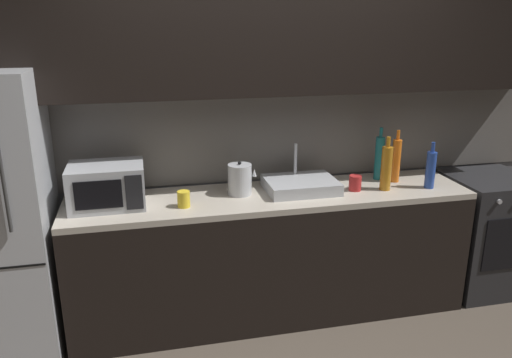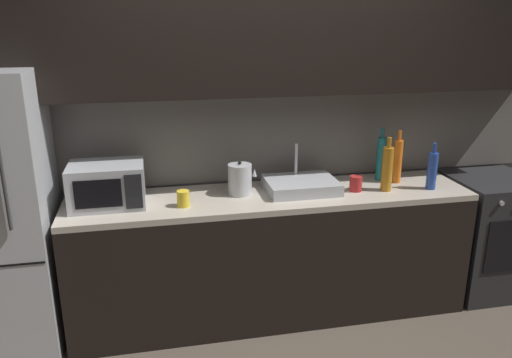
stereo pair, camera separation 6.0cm
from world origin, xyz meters
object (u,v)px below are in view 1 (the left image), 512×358
at_px(mug_red, 355,183).
at_px(wine_bottle_blue, 431,169).
at_px(oven_range, 484,233).
at_px(wine_bottle_orange, 396,160).
at_px(wine_bottle_teal, 379,157).
at_px(kettle, 240,179).
at_px(mug_yellow, 184,199).
at_px(wine_bottle_amber, 386,168).
at_px(microwave, 107,186).

bearing_deg(mug_red, wine_bottle_blue, -6.98).
distance_m(oven_range, wine_bottle_orange, 0.98).
bearing_deg(wine_bottle_orange, wine_bottle_teal, 138.27).
height_order(kettle, mug_yellow, kettle).
distance_m(mug_yellow, mug_red, 1.18).
xyz_separation_m(kettle, mug_yellow, (-0.39, -0.16, -0.05)).
bearing_deg(wine_bottle_amber, wine_bottle_blue, -5.67).
distance_m(wine_bottle_amber, mug_red, 0.23).
relative_size(kettle, mug_yellow, 2.24).
xyz_separation_m(oven_range, wine_bottle_orange, (-0.76, 0.07, 0.61)).
xyz_separation_m(oven_range, wine_bottle_amber, (-0.92, -0.08, 0.61)).
height_order(wine_bottle_amber, mug_yellow, wine_bottle_amber).
xyz_separation_m(microwave, mug_yellow, (0.46, -0.13, -0.08)).
xyz_separation_m(microwave, wine_bottle_orange, (2.00, 0.05, 0.03)).
xyz_separation_m(wine_bottle_amber, mug_red, (-0.21, 0.03, -0.10)).
bearing_deg(wine_bottle_orange, mug_yellow, -173.45).
bearing_deg(kettle, wine_bottle_blue, -7.08).
bearing_deg(wine_bottle_amber, wine_bottle_orange, 44.84).
xyz_separation_m(wine_bottle_teal, wine_bottle_amber, (-0.06, -0.23, -0.01)).
relative_size(oven_range, kettle, 3.89).
bearing_deg(oven_range, wine_bottle_teal, 169.90).
height_order(oven_range, mug_red, mug_red).
distance_m(oven_range, microwave, 2.82).
relative_size(oven_range, mug_red, 8.53).
height_order(oven_range, microwave, microwave).
bearing_deg(oven_range, kettle, 178.49).
relative_size(oven_range, wine_bottle_amber, 2.41).
bearing_deg(microwave, wine_bottle_blue, -3.50).
xyz_separation_m(oven_range, mug_red, (-1.12, -0.05, 0.50)).
bearing_deg(microwave, kettle, 2.05).
relative_size(kettle, mug_red, 2.19).
bearing_deg(oven_range, microwave, 179.59).
bearing_deg(wine_bottle_blue, wine_bottle_orange, 132.38).
xyz_separation_m(wine_bottle_amber, mug_yellow, (-1.39, -0.02, -0.11)).
bearing_deg(mug_red, wine_bottle_amber, -8.98).
distance_m(oven_range, wine_bottle_blue, 0.84).
height_order(oven_range, wine_bottle_teal, wine_bottle_teal).
relative_size(kettle, wine_bottle_blue, 0.71).
xyz_separation_m(oven_range, wine_bottle_blue, (-0.60, -0.11, 0.58)).
bearing_deg(mug_red, microwave, 177.62).
xyz_separation_m(oven_range, microwave, (-2.76, 0.02, 0.58)).
bearing_deg(wine_bottle_teal, mug_yellow, -169.89).
distance_m(kettle, wine_bottle_blue, 1.32).
xyz_separation_m(wine_bottle_teal, mug_red, (-0.27, -0.20, -0.11)).
distance_m(oven_range, mug_yellow, 2.36).
bearing_deg(mug_red, wine_bottle_orange, 18.30).
xyz_separation_m(mug_yellow, mug_red, (1.18, 0.06, 0.00)).
bearing_deg(wine_bottle_amber, kettle, 172.47).
bearing_deg(wine_bottle_blue, wine_bottle_amber, 174.33).
xyz_separation_m(microwave, wine_bottle_teal, (1.91, 0.13, 0.03)).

